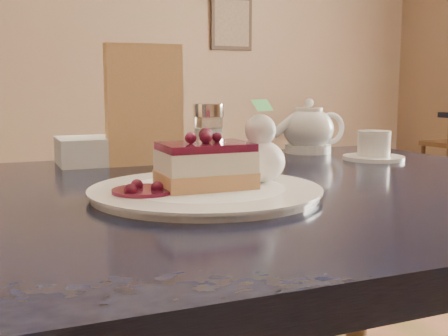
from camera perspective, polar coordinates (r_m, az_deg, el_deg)
name	(u,v)px	position (r m, az deg, el deg)	size (l,w,h in m)	color
main_table	(193,244)	(0.87, -3.13, -7.69)	(1.29, 0.87, 0.80)	black
dessert_plate	(205,192)	(0.80, -1.89, -2.45)	(0.32, 0.32, 0.01)	white
cheesecake_slice	(205,166)	(0.79, -1.91, 0.23)	(0.13, 0.09, 0.06)	tan
whipped_cream	(260,161)	(0.84, 3.68, 0.69)	(0.07, 0.07, 0.07)	white
berry_sauce	(144,191)	(0.76, -8.16, -2.33)	(0.09, 0.09, 0.01)	#481229
tea_set	(321,134)	(1.30, 9.78, 3.43)	(0.24, 0.28, 0.11)	white
menu_card	(144,105)	(1.12, -8.09, 6.35)	(0.15, 0.03, 0.24)	beige
sugar_shaker	(208,131)	(1.19, -1.59, 3.76)	(0.06, 0.06, 0.12)	white
napkin_stack	(91,151)	(1.15, -13.38, 1.72)	(0.13, 0.13, 0.05)	white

